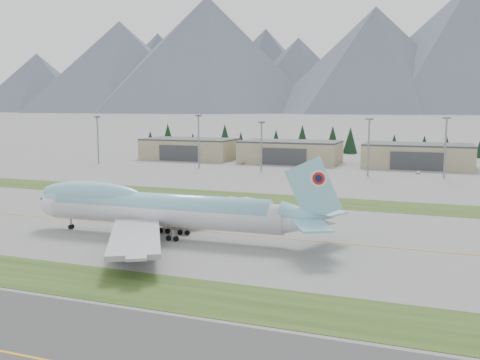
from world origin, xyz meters
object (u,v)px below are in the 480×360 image
at_px(hangar_center, 290,152).
at_px(service_vehicle_c, 418,174).
at_px(hangar_right, 418,155).
at_px(hangar_left, 190,149).
at_px(service_vehicle_a, 242,164).
at_px(service_vehicle_b, 318,168).
at_px(boeing_747_freighter, 161,209).

xyz_separation_m(hangar_center, service_vehicle_c, (61.21, -24.84, -5.39)).
height_order(hangar_right, service_vehicle_c, hangar_right).
xyz_separation_m(hangar_left, service_vehicle_a, (34.90, -14.44, -5.39)).
bearing_deg(hangar_right, service_vehicle_c, -87.21).
xyz_separation_m(service_vehicle_a, service_vehicle_b, (38.19, -4.64, 0.00)).
relative_size(hangar_left, hangar_right, 1.00).
height_order(boeing_747_freighter, service_vehicle_a, boeing_747_freighter).
relative_size(service_vehicle_a, service_vehicle_c, 0.93).
bearing_deg(hangar_center, boeing_747_freighter, -85.09).
distance_m(hangar_center, hangar_right, 60.00).
distance_m(boeing_747_freighter, service_vehicle_a, 147.13).
height_order(service_vehicle_a, service_vehicle_b, service_vehicle_b).
bearing_deg(hangar_left, boeing_747_freighter, -66.49).
bearing_deg(hangar_right, service_vehicle_a, -169.78).
xyz_separation_m(boeing_747_freighter, hangar_center, (-13.55, 157.54, -0.64)).
bearing_deg(service_vehicle_a, service_vehicle_b, -10.95).
xyz_separation_m(hangar_right, service_vehicle_c, (1.21, -24.84, -5.39)).
bearing_deg(hangar_left, service_vehicle_a, -22.48).
distance_m(hangar_center, service_vehicle_a, 25.33).
distance_m(hangar_left, hangar_center, 55.00).
distance_m(hangar_left, hangar_right, 115.00).
bearing_deg(hangar_center, hangar_left, 180.00).
bearing_deg(service_vehicle_a, hangar_right, 6.19).
bearing_deg(service_vehicle_c, service_vehicle_a, 174.17).
xyz_separation_m(hangar_left, service_vehicle_b, (73.09, -19.07, -5.39)).
bearing_deg(hangar_right, service_vehicle_b, -155.53).
bearing_deg(hangar_right, hangar_center, 180.00).
distance_m(hangar_center, service_vehicle_c, 66.28).
bearing_deg(hangar_left, service_vehicle_c, -12.06).
bearing_deg(service_vehicle_a, hangar_left, 153.50).
bearing_deg(service_vehicle_c, boeing_747_freighter, -108.30).
bearing_deg(hangar_left, service_vehicle_b, -14.63).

